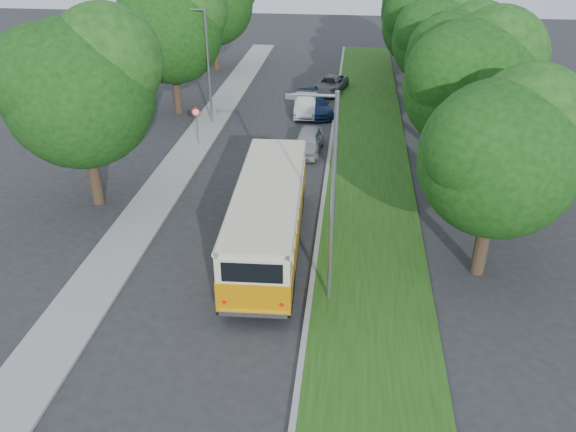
# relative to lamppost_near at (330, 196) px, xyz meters

# --- Properties ---
(ground) EXTENTS (120.00, 120.00, 0.00)m
(ground) POSITION_rel_lamppost_near_xyz_m (-4.21, 2.50, -4.37)
(ground) COLOR #28282B
(ground) RESTS_ON ground
(curb) EXTENTS (0.20, 70.00, 0.15)m
(curb) POSITION_rel_lamppost_near_xyz_m (-0.61, 7.50, -4.29)
(curb) COLOR gray
(curb) RESTS_ON ground
(grass_verge) EXTENTS (4.50, 70.00, 0.13)m
(grass_verge) POSITION_rel_lamppost_near_xyz_m (1.74, 7.50, -4.30)
(grass_verge) COLOR #1F4813
(grass_verge) RESTS_ON ground
(sidewalk) EXTENTS (2.20, 70.00, 0.12)m
(sidewalk) POSITION_rel_lamppost_near_xyz_m (-9.01, 7.50, -4.31)
(sidewalk) COLOR gray
(sidewalk) RESTS_ON ground
(treeline) EXTENTS (24.27, 41.91, 9.46)m
(treeline) POSITION_rel_lamppost_near_xyz_m (-1.06, 20.49, 1.56)
(treeline) COLOR #332319
(treeline) RESTS_ON ground
(lamppost_near) EXTENTS (1.71, 0.16, 8.00)m
(lamppost_near) POSITION_rel_lamppost_near_xyz_m (0.00, 0.00, 0.00)
(lamppost_near) COLOR gray
(lamppost_near) RESTS_ON ground
(lamppost_far) EXTENTS (1.71, 0.16, 7.50)m
(lamppost_far) POSITION_rel_lamppost_near_xyz_m (-8.91, 18.50, -0.25)
(lamppost_far) COLOR gray
(lamppost_far) RESTS_ON ground
(warning_sign) EXTENTS (0.56, 0.10, 2.50)m
(warning_sign) POSITION_rel_lamppost_near_xyz_m (-8.71, 14.48, -2.66)
(warning_sign) COLOR gray
(warning_sign) RESTS_ON ground
(vintage_bus) EXTENTS (3.15, 10.60, 3.12)m
(vintage_bus) POSITION_rel_lamppost_near_xyz_m (-2.65, 3.21, -2.81)
(vintage_bus) COLOR orange
(vintage_bus) RESTS_ON ground
(car_silver) EXTENTS (1.85, 4.06, 1.35)m
(car_silver) POSITION_rel_lamppost_near_xyz_m (-1.93, 14.28, -3.69)
(car_silver) COLOR #A3A2A7
(car_silver) RESTS_ON ground
(car_white) EXTENTS (1.61, 4.19, 1.36)m
(car_white) POSITION_rel_lamppost_near_xyz_m (-2.70, 21.18, -3.69)
(car_white) COLOR silver
(car_white) RESTS_ON ground
(car_blue) EXTENTS (3.19, 4.81, 1.29)m
(car_blue) POSITION_rel_lamppost_near_xyz_m (-2.04, 21.35, -3.72)
(car_blue) COLOR navy
(car_blue) RESTS_ON ground
(car_grey) EXTENTS (2.98, 4.76, 1.23)m
(car_grey) POSITION_rel_lamppost_near_xyz_m (-1.21, 26.71, -3.75)
(car_grey) COLOR #585A60
(car_grey) RESTS_ON ground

